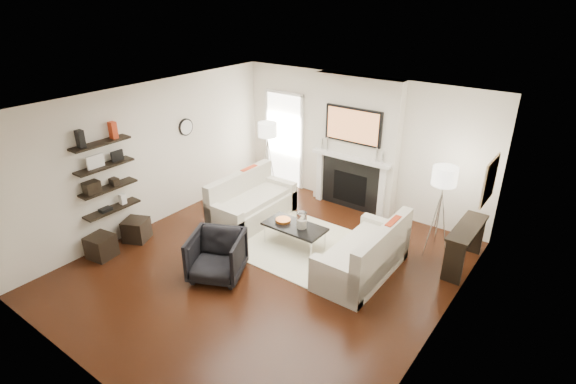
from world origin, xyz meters
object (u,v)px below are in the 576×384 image
Objects in this scene: coffee_table at (295,227)px; lamp_left_shade at (268,130)px; ottoman_near at (136,230)px; armchair at (217,254)px; loveseat_right_base at (361,262)px; loveseat_left_base at (253,210)px; lamp_right_shade at (445,176)px.

coffee_table is 2.75× the size of lamp_left_shade.
ottoman_near is (-0.62, -3.07, -1.25)m from lamp_left_shade.
armchair is at bearing -65.48° from lamp_left_shade.
lamp_left_shade is (-3.18, 1.58, 1.24)m from loveseat_right_base.
lamp_left_shade is at bearing 115.87° from loveseat_left_base.
coffee_table reaches higher than ottoman_near.
coffee_table is 2.64m from lamp_right_shade.
lamp_left_shade is at bearing 153.51° from loveseat_right_base.
loveseat_left_base is 2.19× the size of armchair.
loveseat_right_base is (2.58, -0.35, 0.00)m from loveseat_left_base.
lamp_right_shade is 1.00× the size of ottoman_near.
coffee_table is at bearing 178.97° from loveseat_right_base.
armchair reaches higher than loveseat_left_base.
loveseat_left_base and coffee_table have the same top height.
loveseat_left_base is 1.29m from coffee_table.
loveseat_right_base is 4.50× the size of lamp_right_shade.
loveseat_left_base is 1.64× the size of coffee_table.
loveseat_right_base is 1.35m from coffee_table.
loveseat_left_base is at bearing -64.13° from lamp_left_shade.
lamp_left_shade is (-1.37, 3.01, 1.04)m from armchair.
lamp_left_shade reaches higher than loveseat_right_base.
loveseat_right_base is 1.93m from lamp_right_shade.
ottoman_near is at bearing -158.60° from loveseat_right_base.
loveseat_left_base is 2.20m from ottoman_near.
ottoman_near is at bearing -101.42° from lamp_left_shade.
lamp_left_shade reaches higher than loveseat_left_base.
lamp_left_shade is at bearing 89.01° from armchair.
ottoman_near is at bearing -123.56° from loveseat_left_base.
lamp_right_shade reaches higher than loveseat_right_base.
ottoman_near is (-2.45, -1.51, -0.20)m from coffee_table.
loveseat_left_base is 1.85m from lamp_left_shade.
coffee_table is 2.89m from ottoman_near.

